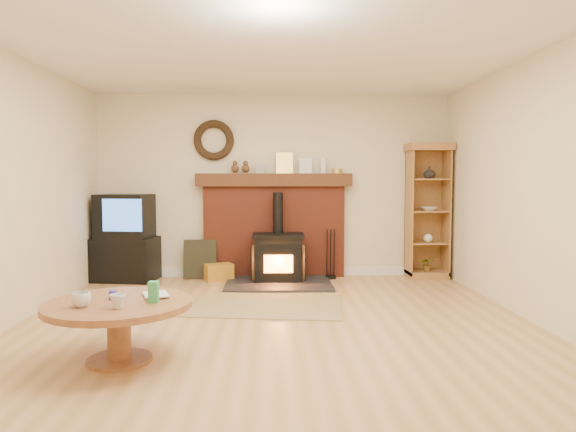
{
  "coord_description": "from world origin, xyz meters",
  "views": [
    {
      "loc": [
        -0.05,
        -4.63,
        1.39
      ],
      "look_at": [
        0.14,
        1.0,
        0.99
      ],
      "focal_mm": 32.0,
      "sensor_mm": 36.0,
      "label": 1
    }
  ],
  "objects_px": {
    "wood_stove": "(278,259)",
    "tv_unit": "(125,239)",
    "curio_cabinet": "(427,211)",
    "coffee_table": "(118,313)"
  },
  "relations": [
    {
      "from": "wood_stove",
      "to": "tv_unit",
      "type": "xyz_separation_m",
      "value": [
        -2.11,
        0.2,
        0.26
      ]
    },
    {
      "from": "wood_stove",
      "to": "curio_cabinet",
      "type": "distance_m",
      "value": 2.23
    },
    {
      "from": "tv_unit",
      "to": "wood_stove",
      "type": "bearing_deg",
      "value": -5.45
    },
    {
      "from": "curio_cabinet",
      "to": "wood_stove",
      "type": "bearing_deg",
      "value": -172.3
    },
    {
      "from": "curio_cabinet",
      "to": "coffee_table",
      "type": "relative_size",
      "value": 1.71
    },
    {
      "from": "wood_stove",
      "to": "curio_cabinet",
      "type": "bearing_deg",
      "value": 7.7
    },
    {
      "from": "wood_stove",
      "to": "tv_unit",
      "type": "bearing_deg",
      "value": 174.55
    },
    {
      "from": "tv_unit",
      "to": "curio_cabinet",
      "type": "xyz_separation_m",
      "value": [
        4.22,
        0.09,
        0.38
      ]
    },
    {
      "from": "wood_stove",
      "to": "tv_unit",
      "type": "distance_m",
      "value": 2.13
    },
    {
      "from": "curio_cabinet",
      "to": "coffee_table",
      "type": "height_order",
      "value": "curio_cabinet"
    }
  ]
}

